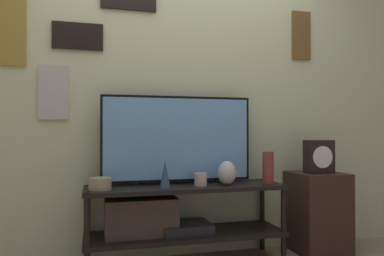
% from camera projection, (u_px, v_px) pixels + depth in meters
% --- Properties ---
extents(wall_back, '(6.40, 0.08, 2.70)m').
position_uv_depth(wall_back, '(177.00, 85.00, 3.02)').
color(wall_back, beige).
rests_on(wall_back, ground_plane).
extents(media_console, '(1.47, 0.42, 0.58)m').
position_uv_depth(media_console, '(168.00, 215.00, 2.73)').
color(media_console, black).
rests_on(media_console, ground_plane).
extents(television, '(1.15, 0.05, 0.67)m').
position_uv_depth(television, '(178.00, 139.00, 2.85)').
color(television, black).
rests_on(television, media_console).
extents(vase_urn_stoneware, '(0.14, 0.14, 0.18)m').
position_uv_depth(vase_urn_stoneware, '(227.00, 173.00, 2.78)').
color(vase_urn_stoneware, beige).
rests_on(vase_urn_stoneware, media_console).
extents(vase_tall_ceramic, '(0.09, 0.09, 0.24)m').
position_uv_depth(vase_tall_ceramic, '(268.00, 168.00, 2.85)').
color(vase_tall_ceramic, brown).
rests_on(vase_tall_ceramic, media_console).
extents(vase_slim_bronze, '(0.08, 0.08, 0.19)m').
position_uv_depth(vase_slim_bronze, '(165.00, 175.00, 2.62)').
color(vase_slim_bronze, '#2D4251').
rests_on(vase_slim_bronze, media_console).
extents(vase_wide_bowl, '(0.15, 0.15, 0.08)m').
position_uv_depth(vase_wide_bowl, '(100.00, 184.00, 2.55)').
color(vase_wide_bowl, tan).
rests_on(vase_wide_bowl, media_console).
extents(candle_jar, '(0.09, 0.09, 0.09)m').
position_uv_depth(candle_jar, '(201.00, 179.00, 2.74)').
color(candle_jar, '#C1B29E').
rests_on(candle_jar, media_console).
extents(side_table, '(0.40, 0.41, 0.65)m').
position_uv_depth(side_table, '(317.00, 212.00, 3.06)').
color(side_table, '#382319').
rests_on(side_table, ground_plane).
extents(mantel_clock, '(0.23, 0.11, 0.27)m').
position_uv_depth(mantel_clock, '(319.00, 157.00, 3.02)').
color(mantel_clock, black).
rests_on(mantel_clock, side_table).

